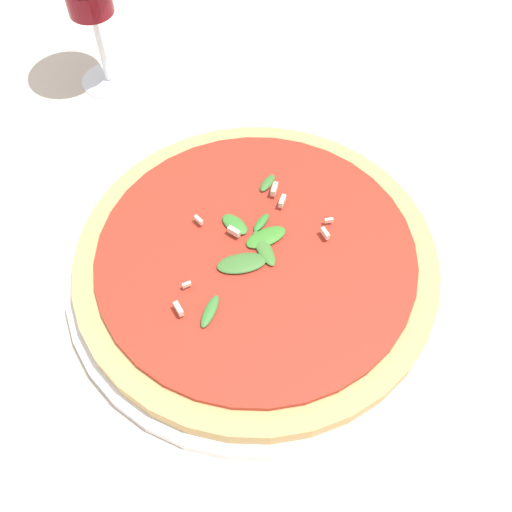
# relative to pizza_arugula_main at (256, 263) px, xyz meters

# --- Properties ---
(ground_plane) EXTENTS (6.00, 6.00, 0.00)m
(ground_plane) POSITION_rel_pizza_arugula_main_xyz_m (0.01, -0.04, -0.02)
(ground_plane) COLOR beige
(pizza_arugula_main) EXTENTS (0.37, 0.37, 0.05)m
(pizza_arugula_main) POSITION_rel_pizza_arugula_main_xyz_m (0.00, 0.00, 0.00)
(pizza_arugula_main) COLOR white
(pizza_arugula_main) RESTS_ON ground_plane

